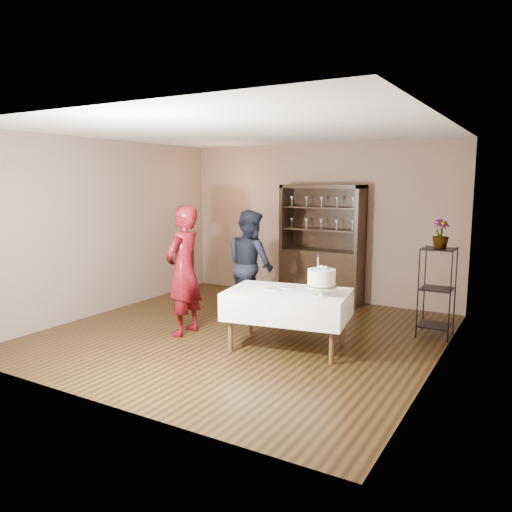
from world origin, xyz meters
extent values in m
plane|color=black|center=(0.00, 0.00, 0.00)|extent=(5.00, 5.00, 0.00)
plane|color=silver|center=(0.00, 0.00, 2.70)|extent=(5.00, 5.00, 0.00)
cube|color=brown|center=(0.00, 2.50, 1.35)|extent=(5.00, 0.02, 2.70)
cube|color=brown|center=(-2.50, 0.00, 1.35)|extent=(0.02, 5.00, 2.70)
cube|color=brown|center=(2.50, 0.00, 1.35)|extent=(0.02, 5.00, 2.70)
cube|color=black|center=(0.20, 2.24, 0.45)|extent=(1.40, 0.48, 0.90)
cube|color=black|center=(0.20, 2.46, 1.45)|extent=(1.40, 0.03, 1.10)
cube|color=black|center=(0.20, 2.24, 1.97)|extent=(1.40, 0.48, 0.06)
cube|color=black|center=(0.20, 2.24, 1.25)|extent=(1.28, 0.42, 0.02)
cube|color=black|center=(0.20, 2.24, 1.62)|extent=(1.28, 0.42, 0.02)
cylinder|color=black|center=(2.08, 1.00, 0.60)|extent=(0.02, 0.02, 1.20)
cylinder|color=black|center=(2.48, 1.00, 0.60)|extent=(0.02, 0.02, 1.20)
cylinder|color=black|center=(2.08, 1.40, 0.60)|extent=(0.02, 0.02, 1.20)
cylinder|color=black|center=(2.48, 1.40, 0.60)|extent=(0.02, 0.02, 1.20)
cube|color=black|center=(2.28, 1.20, 0.15)|extent=(0.40, 0.40, 0.02)
cube|color=black|center=(2.28, 1.20, 0.65)|extent=(0.40, 0.40, 0.01)
cube|color=black|center=(2.28, 1.20, 1.18)|extent=(0.40, 0.40, 0.02)
cube|color=white|center=(0.80, -0.24, 0.56)|extent=(1.60, 1.14, 0.34)
cylinder|color=#4E351C|center=(0.24, -0.68, 0.35)|extent=(0.06, 0.06, 0.69)
cylinder|color=#4E351C|center=(1.47, -0.47, 0.35)|extent=(0.06, 0.06, 0.69)
cylinder|color=#4E351C|center=(0.12, -0.01, 0.35)|extent=(0.06, 0.06, 0.69)
cylinder|color=#4E351C|center=(1.35, 0.21, 0.35)|extent=(0.06, 0.06, 0.69)
imported|color=#3A0705|center=(-0.69, -0.38, 0.87)|extent=(0.44, 0.65, 1.75)
imported|color=black|center=(-0.31, 0.72, 0.82)|extent=(1.00, 0.93, 1.65)
cylinder|color=silver|center=(1.25, -0.28, 0.74)|extent=(0.20, 0.20, 0.01)
cylinder|color=silver|center=(1.25, -0.28, 0.78)|extent=(0.05, 0.05, 0.10)
cylinder|color=silver|center=(1.25, -0.28, 0.84)|extent=(0.36, 0.36, 0.02)
cylinder|color=#3F642F|center=(1.25, -0.28, 0.86)|extent=(0.35, 0.35, 0.02)
cylinder|color=white|center=(1.25, -0.28, 0.95)|extent=(0.37, 0.37, 0.20)
sphere|color=#577CBB|center=(1.28, -0.28, 1.06)|extent=(0.02, 0.02, 0.02)
cube|color=white|center=(1.21, -0.30, 1.12)|extent=(0.02, 0.02, 0.14)
cube|color=black|center=(1.21, -0.30, 1.20)|extent=(0.02, 0.02, 0.05)
cylinder|color=silver|center=(0.61, -0.27, 0.74)|extent=(0.21, 0.21, 0.01)
cylinder|color=silver|center=(0.71, -0.08, 0.74)|extent=(0.22, 0.22, 0.01)
imported|color=#3F642F|center=(2.29, 1.19, 1.38)|extent=(0.30, 0.30, 0.39)
camera|label=1|loc=(3.45, -5.58, 2.06)|focal=35.00mm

